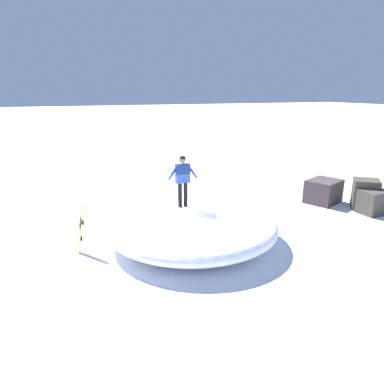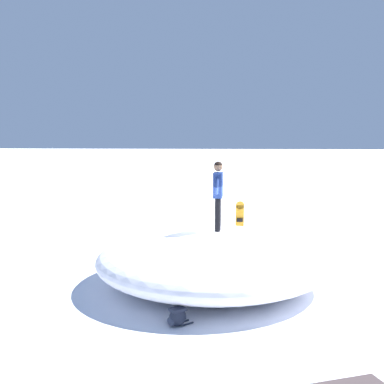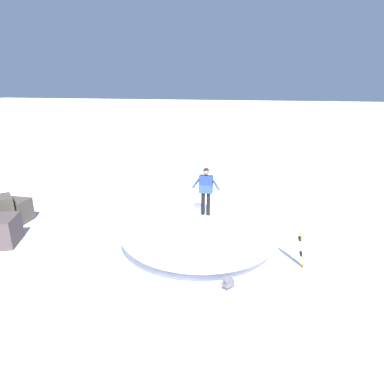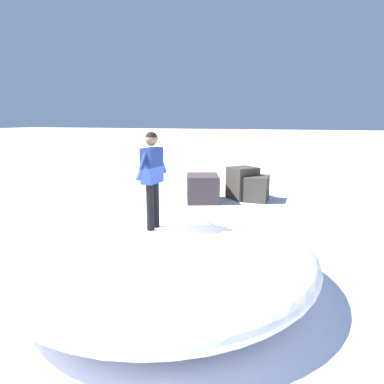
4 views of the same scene
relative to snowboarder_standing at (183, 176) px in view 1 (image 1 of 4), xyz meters
name	(u,v)px [view 1 (image 1 of 4)]	position (x,y,z in m)	size (l,w,h in m)	color
ground	(178,245)	(-0.15, 0.27, -2.42)	(240.00, 240.00, 0.00)	white
snow_mound	(192,224)	(-0.10, -0.29, -1.75)	(5.86, 6.00, 1.34)	white
snowboarder_standing	(183,176)	(0.00, 0.00, 0.00)	(0.24, 1.06, 1.78)	black
snowboard_primary_upright	(81,228)	(0.59, 3.38, -1.56)	(0.29, 0.31, 1.67)	orange
backpack_near	(267,231)	(-0.69, -3.06, -2.23)	(0.54, 0.52, 0.37)	#1E2333
backpack_far	(133,220)	(2.42, 1.22, -2.25)	(0.52, 0.57, 0.34)	#4C4C51
rock_outcrop	(347,194)	(0.77, -8.45, -1.84)	(3.46, 2.81, 1.36)	#423737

